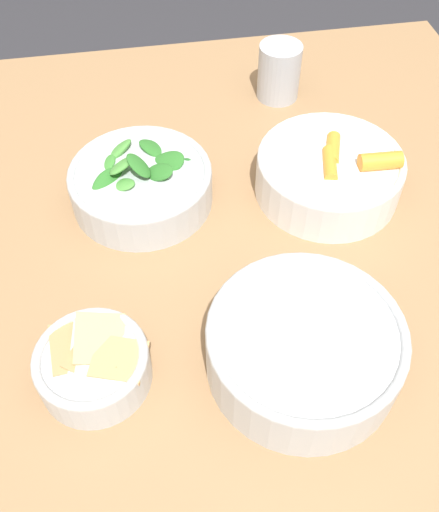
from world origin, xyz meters
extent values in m
plane|color=#2D2D33|center=(0.00, 0.00, 0.00)|extent=(10.00, 10.00, 0.00)
cube|color=#99724C|center=(0.00, 0.00, 0.71)|extent=(1.05, 0.88, 0.03)
cube|color=olive|center=(-0.46, -0.38, 0.35)|extent=(0.06, 0.06, 0.70)
cube|color=olive|center=(-0.46, 0.38, 0.35)|extent=(0.06, 0.06, 0.70)
cylinder|color=white|center=(-0.12, 0.13, 0.75)|extent=(0.19, 0.19, 0.06)
torus|color=white|center=(-0.12, 0.13, 0.78)|extent=(0.19, 0.19, 0.01)
cylinder|color=orange|center=(-0.12, 0.13, 0.76)|extent=(0.06, 0.04, 0.02)
cylinder|color=orange|center=(-0.10, 0.10, 0.76)|extent=(0.03, 0.05, 0.02)
cylinder|color=orange|center=(-0.06, 0.13, 0.77)|extent=(0.04, 0.05, 0.02)
cylinder|color=orange|center=(-0.16, 0.14, 0.77)|extent=(0.02, 0.06, 0.02)
cylinder|color=orange|center=(-0.13, 0.13, 0.77)|extent=(0.02, 0.04, 0.02)
cylinder|color=orange|center=(-0.10, 0.18, 0.79)|extent=(0.02, 0.05, 0.02)
cylinder|color=orange|center=(-0.11, 0.12, 0.78)|extent=(0.06, 0.03, 0.02)
cylinder|color=orange|center=(-0.14, 0.13, 0.78)|extent=(0.06, 0.03, 0.02)
cylinder|color=silver|center=(-0.15, -0.11, 0.75)|extent=(0.18, 0.18, 0.05)
torus|color=silver|center=(-0.15, -0.11, 0.77)|extent=(0.18, 0.18, 0.01)
ellipsoid|color=#3D8433|center=(-0.17, -0.15, 0.77)|extent=(0.04, 0.04, 0.02)
ellipsoid|color=#3D8433|center=(-0.14, -0.16, 0.76)|extent=(0.04, 0.05, 0.02)
ellipsoid|color=#2D7028|center=(-0.14, -0.11, 0.79)|extent=(0.05, 0.04, 0.03)
ellipsoid|color=#235B23|center=(-0.18, -0.07, 0.76)|extent=(0.06, 0.06, 0.04)
ellipsoid|color=#4C933D|center=(-0.15, -0.14, 0.78)|extent=(0.05, 0.05, 0.02)
ellipsoid|color=#4C933D|center=(-0.19, -0.14, 0.76)|extent=(0.05, 0.06, 0.06)
ellipsoid|color=#4C933D|center=(-0.13, -0.14, 0.77)|extent=(0.04, 0.04, 0.02)
ellipsoid|color=#2D7028|center=(-0.16, -0.08, 0.77)|extent=(0.04, 0.06, 0.04)
ellipsoid|color=#2D7028|center=(-0.14, -0.09, 0.78)|extent=(0.04, 0.05, 0.03)
ellipsoid|color=#235B23|center=(-0.15, -0.05, 0.76)|extent=(0.04, 0.03, 0.04)
ellipsoid|color=#2D7028|center=(-0.19, -0.09, 0.77)|extent=(0.06, 0.06, 0.04)
ellipsoid|color=#2D7028|center=(-0.13, -0.15, 0.77)|extent=(0.06, 0.06, 0.04)
cylinder|color=silver|center=(0.12, 0.03, 0.75)|extent=(0.20, 0.20, 0.06)
torus|color=silver|center=(0.12, 0.03, 0.79)|extent=(0.20, 0.20, 0.01)
cylinder|color=brown|center=(0.12, 0.03, 0.74)|extent=(0.18, 0.18, 0.03)
ellipsoid|color=#AD7551|center=(0.14, 0.05, 0.77)|extent=(0.01, 0.01, 0.01)
ellipsoid|color=#A36B4C|center=(0.17, 0.05, 0.77)|extent=(0.01, 0.01, 0.01)
ellipsoid|color=#A36B4C|center=(0.20, 0.04, 0.77)|extent=(0.01, 0.01, 0.01)
ellipsoid|color=#AD7551|center=(0.12, -0.02, 0.77)|extent=(0.01, 0.01, 0.01)
ellipsoid|color=#AD7551|center=(0.20, 0.05, 0.77)|extent=(0.01, 0.01, 0.01)
ellipsoid|color=#A36B4C|center=(0.16, 0.01, 0.77)|extent=(0.01, 0.01, 0.01)
ellipsoid|color=#A36B4C|center=(0.08, 0.07, 0.77)|extent=(0.01, 0.01, 0.01)
ellipsoid|color=#AD7551|center=(0.16, -0.04, 0.77)|extent=(0.01, 0.01, 0.01)
ellipsoid|color=#A36B4C|center=(0.06, 0.03, 0.77)|extent=(0.01, 0.01, 0.01)
ellipsoid|color=#AD7551|center=(0.21, 0.03, 0.77)|extent=(0.01, 0.01, 0.01)
cylinder|color=tan|center=(0.13, 0.02, 0.77)|extent=(0.03, 0.03, 0.01)
cylinder|color=tan|center=(0.05, 0.04, 0.77)|extent=(0.03, 0.03, 0.01)
cylinder|color=tan|center=(0.14, 0.04, 0.77)|extent=(0.03, 0.03, 0.01)
cylinder|color=tan|center=(0.08, 0.05, 0.77)|extent=(0.03, 0.03, 0.01)
cylinder|color=silver|center=(0.10, -0.18, 0.74)|extent=(0.11, 0.11, 0.04)
torus|color=silver|center=(0.10, -0.18, 0.77)|extent=(0.11, 0.11, 0.01)
cube|color=tan|center=(0.09, -0.18, 0.75)|extent=(0.05, 0.05, 0.02)
cube|color=tan|center=(0.09, -0.17, 0.76)|extent=(0.06, 0.06, 0.02)
cube|color=tan|center=(0.10, -0.18, 0.76)|extent=(0.07, 0.07, 0.02)
cube|color=tan|center=(0.09, -0.20, 0.76)|extent=(0.06, 0.06, 0.02)
cube|color=tan|center=(0.11, -0.16, 0.76)|extent=(0.06, 0.06, 0.01)
cube|color=tan|center=(0.09, -0.17, 0.77)|extent=(0.06, 0.05, 0.03)
cylinder|color=#B2B7C1|center=(-0.34, 0.11, 0.77)|extent=(0.06, 0.06, 0.08)
camera|label=1|loc=(0.40, -0.11, 1.25)|focal=40.00mm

